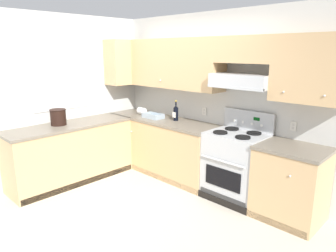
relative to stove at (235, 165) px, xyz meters
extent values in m
plane|color=beige|center=(-0.91, -1.25, -0.48)|extent=(7.04, 7.04, 0.00)
cube|color=silver|center=(-0.45, 0.37, 0.80)|extent=(4.68, 0.12, 2.55)
cube|color=tan|center=(-1.40, 0.13, 1.32)|extent=(1.99, 0.34, 0.76)
cube|color=tan|center=(0.82, 0.13, 1.32)|extent=(0.84, 0.34, 0.76)
cube|color=tan|center=(0.00, 0.13, 1.53)|extent=(0.80, 0.34, 0.34)
cube|color=#B7BABC|center=(0.00, 0.09, 1.14)|extent=(0.80, 0.46, 0.17)
cube|color=#B7BABC|center=(0.00, -0.13, 1.07)|extent=(0.80, 0.03, 0.04)
sphere|color=silver|center=(-1.40, -0.05, 1.06)|extent=(0.02, 0.02, 0.02)
sphere|color=silver|center=(0.60, -0.05, 1.06)|extent=(0.02, 0.02, 0.02)
sphere|color=silver|center=(1.04, -0.05, 1.06)|extent=(0.02, 0.02, 0.02)
cube|color=silver|center=(-0.78, 0.29, 0.60)|extent=(0.08, 0.01, 0.12)
cube|color=silver|center=(-0.78, 0.29, 0.62)|extent=(0.03, 0.00, 0.03)
cube|color=silver|center=(-0.78, 0.29, 0.58)|extent=(0.03, 0.00, 0.03)
cube|color=silver|center=(0.61, 0.29, 0.60)|extent=(0.08, 0.01, 0.12)
cube|color=silver|center=(0.61, 0.29, 0.62)|extent=(0.03, 0.00, 0.03)
cube|color=silver|center=(0.61, 0.29, 0.58)|extent=(0.03, 0.00, 0.03)
cube|color=silver|center=(-2.53, -1.15, 0.80)|extent=(0.12, 4.00, 2.55)
cube|color=white|center=(-2.48, -1.16, 1.07)|extent=(0.04, 1.00, 0.92)
cube|color=white|center=(-2.46, -1.16, 1.07)|extent=(0.01, 0.90, 0.82)
cube|color=white|center=(-2.45, -1.16, 1.07)|extent=(0.01, 0.90, 0.02)
cube|color=tan|center=(-2.29, -0.05, 1.32)|extent=(0.34, 0.64, 0.76)
cube|color=tan|center=(-1.41, -0.01, -0.04)|extent=(2.06, 0.61, 0.87)
cube|color=#756B5B|center=(-1.41, -0.01, 0.41)|extent=(2.08, 0.63, 0.04)
cube|color=tan|center=(0.76, -0.01, -0.04)|extent=(0.75, 0.61, 0.87)
cube|color=#756B5B|center=(0.76, -0.01, 0.41)|extent=(0.78, 0.63, 0.04)
cube|color=black|center=(-0.65, -0.28, -0.43)|extent=(3.54, 0.06, 0.09)
sphere|color=silver|center=(-1.83, -0.33, 0.20)|extent=(0.03, 0.03, 0.03)
sphere|color=silver|center=(0.87, -0.33, 0.20)|extent=(0.03, 0.03, 0.03)
cube|color=tan|center=(-2.16, -1.26, -0.04)|extent=(0.61, 1.89, 0.87)
cube|color=#756B5B|center=(-2.16, -1.26, 0.41)|extent=(0.63, 1.91, 0.04)
cube|color=black|center=(-1.88, -1.26, -0.43)|extent=(0.06, 1.85, 0.09)
cube|color=#B7BABC|center=(0.00, 0.00, -0.02)|extent=(0.76, 0.58, 0.91)
cube|color=black|center=(0.00, -0.30, -0.10)|extent=(0.53, 0.01, 0.26)
cylinder|color=silver|center=(0.00, -0.32, 0.14)|extent=(0.65, 0.02, 0.02)
cube|color=#333333|center=(0.00, -0.30, -0.38)|extent=(0.70, 0.01, 0.11)
cube|color=#B7BABC|center=(0.00, 0.00, 0.44)|extent=(0.76, 0.58, 0.02)
cube|color=#B7BABC|center=(0.00, 0.27, 0.58)|extent=(0.76, 0.04, 0.29)
cube|color=#053F0C|center=(0.13, 0.25, 0.63)|extent=(0.09, 0.01, 0.04)
cylinder|color=black|center=(-0.17, -0.14, 0.46)|extent=(0.19, 0.19, 0.02)
cylinder|color=black|center=(-0.17, -0.14, 0.45)|extent=(0.07, 0.07, 0.01)
cylinder|color=black|center=(0.17, -0.14, 0.46)|extent=(0.19, 0.19, 0.02)
cylinder|color=black|center=(0.17, -0.14, 0.45)|extent=(0.07, 0.07, 0.01)
cylinder|color=black|center=(-0.17, 0.14, 0.46)|extent=(0.19, 0.19, 0.02)
cylinder|color=black|center=(-0.17, 0.14, 0.45)|extent=(0.07, 0.07, 0.01)
cylinder|color=black|center=(0.17, 0.14, 0.46)|extent=(0.19, 0.19, 0.02)
cylinder|color=black|center=(0.17, 0.14, 0.45)|extent=(0.07, 0.07, 0.01)
cylinder|color=white|center=(-0.21, 0.25, 0.55)|extent=(0.04, 0.02, 0.04)
cylinder|color=white|center=(-0.07, 0.25, 0.55)|extent=(0.04, 0.02, 0.04)
cylinder|color=white|center=(0.07, 0.25, 0.55)|extent=(0.04, 0.02, 0.04)
cylinder|color=white|center=(0.21, 0.25, 0.55)|extent=(0.04, 0.02, 0.04)
cylinder|color=black|center=(-1.17, 0.07, 0.53)|extent=(0.08, 0.08, 0.20)
cone|color=black|center=(-1.17, 0.07, 0.65)|extent=(0.08, 0.08, 0.04)
cylinder|color=black|center=(-1.17, 0.07, 0.71)|extent=(0.03, 0.03, 0.08)
cylinder|color=gold|center=(-1.17, 0.07, 0.75)|extent=(0.03, 0.03, 0.02)
cube|color=silver|center=(-1.17, 0.02, 0.53)|extent=(0.07, 0.00, 0.09)
cube|color=#9EADB7|center=(-1.57, -0.06, 0.44)|extent=(0.28, 0.17, 0.02)
cube|color=#9EADB7|center=(-1.57, -0.15, 0.47)|extent=(0.35, 0.01, 0.08)
cube|color=#9EADB7|center=(-1.57, 0.04, 0.47)|extent=(0.35, 0.01, 0.08)
cube|color=#9EADB7|center=(-1.74, -0.06, 0.47)|extent=(0.01, 0.18, 0.08)
cube|color=#9EADB7|center=(-1.40, -0.06, 0.47)|extent=(0.01, 0.18, 0.08)
cylinder|color=black|center=(-2.22, -1.39, 0.55)|extent=(0.23, 0.23, 0.24)
torus|color=black|center=(-2.22, -1.39, 0.66)|extent=(0.24, 0.24, 0.01)
cylinder|color=white|center=(-1.94, 0.02, 0.49)|extent=(0.13, 0.12, 0.12)
cylinder|color=#9E7A51|center=(-2.01, 0.02, 0.49)|extent=(0.01, 0.04, 0.04)
camera|label=1|loc=(2.08, -3.46, 1.51)|focal=32.85mm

